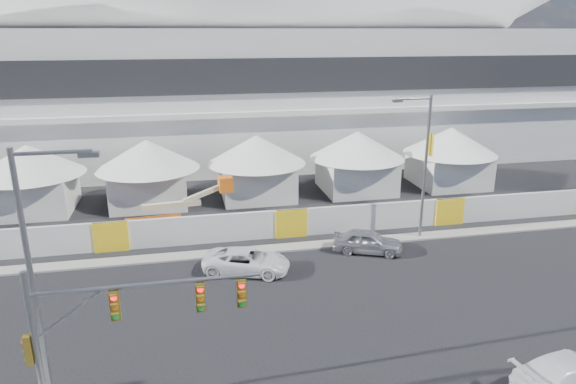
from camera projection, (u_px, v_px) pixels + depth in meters
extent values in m
plane|color=black|center=(223.00, 378.00, 21.39)|extent=(160.00, 160.00, 0.00)
cube|color=gray|center=(487.00, 231.00, 36.90)|extent=(80.00, 1.20, 0.12)
cube|color=silver|center=(259.00, 91.00, 60.04)|extent=(80.00, 24.00, 14.00)
cube|color=black|center=(278.00, 76.00, 47.85)|extent=(68.00, 0.30, 3.20)
cube|color=silver|center=(279.00, 113.00, 48.67)|extent=(72.00, 0.80, 0.50)
cylinder|color=silver|center=(296.00, 0.00, 55.95)|extent=(45.60, 5.20, 5.20)
cube|color=silver|center=(33.00, 193.00, 40.84)|extent=(6.00, 6.00, 3.00)
cone|color=silver|center=(28.00, 160.00, 40.02)|extent=(8.40, 8.40, 2.40)
cube|color=silver|center=(150.00, 186.00, 42.58)|extent=(6.00, 6.00, 3.00)
cone|color=silver|center=(147.00, 154.00, 41.76)|extent=(8.40, 8.40, 2.40)
cube|color=silver|center=(257.00, 180.00, 44.31)|extent=(6.00, 6.00, 3.00)
cone|color=silver|center=(256.00, 149.00, 43.50)|extent=(8.40, 8.40, 2.40)
cube|color=silver|center=(356.00, 174.00, 46.05)|extent=(6.00, 6.00, 3.00)
cone|color=silver|center=(357.00, 145.00, 45.24)|extent=(8.40, 8.40, 2.40)
cube|color=silver|center=(448.00, 169.00, 47.79)|extent=(6.00, 6.00, 3.00)
cone|color=silver|center=(451.00, 140.00, 46.97)|extent=(8.40, 8.40, 2.40)
cube|color=silver|center=(291.00, 223.00, 35.79)|extent=(70.00, 0.25, 2.00)
imported|color=#B2B3B7|center=(368.00, 241.00, 33.28)|extent=(3.38, 4.81, 1.52)
imported|color=white|center=(247.00, 261.00, 30.53)|extent=(3.87, 5.63, 1.43)
imported|color=white|center=(574.00, 373.00, 20.50)|extent=(2.84, 5.46, 1.51)
imported|color=black|center=(569.00, 195.00, 43.07)|extent=(2.55, 4.01, 1.27)
cylinder|color=slate|center=(39.00, 363.00, 16.76)|extent=(0.22, 0.22, 6.61)
cylinder|color=slate|center=(148.00, 284.00, 16.72)|extent=(7.35, 0.15, 0.15)
cube|color=#594714|center=(115.00, 305.00, 16.70)|extent=(0.32, 0.22, 1.05)
cube|color=#594714|center=(201.00, 297.00, 17.23)|extent=(0.32, 0.22, 1.05)
cube|color=#594714|center=(242.00, 293.00, 17.50)|extent=(0.32, 0.22, 1.05)
cube|color=#594714|center=(29.00, 350.00, 16.55)|extent=(0.22, 0.32, 1.05)
cylinder|color=slate|center=(33.00, 290.00, 17.83)|extent=(0.20, 0.20, 10.14)
cylinder|color=slate|center=(52.00, 153.00, 16.61)|extent=(2.48, 0.14, 0.14)
cube|color=slate|center=(89.00, 154.00, 16.86)|extent=(0.68, 0.28, 0.17)
cylinder|color=slate|center=(425.00, 169.00, 34.43)|extent=(0.20, 0.20, 9.88)
cylinder|color=slate|center=(414.00, 99.00, 32.77)|extent=(2.42, 0.13, 0.13)
cube|color=slate|center=(397.00, 101.00, 32.59)|extent=(0.66, 0.27, 0.16)
cube|color=yellow|center=(431.00, 145.00, 33.98)|extent=(0.03, 0.66, 1.54)
cube|color=orange|center=(154.00, 228.00, 36.04)|extent=(4.03, 2.12, 1.18)
cube|color=beige|center=(172.00, 205.00, 35.82)|extent=(4.10, 0.81, 0.38)
cube|color=beige|center=(205.00, 195.00, 36.08)|extent=(3.18, 0.66, 1.30)
cube|color=orange|center=(227.00, 186.00, 36.21)|extent=(1.07, 1.07, 1.08)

